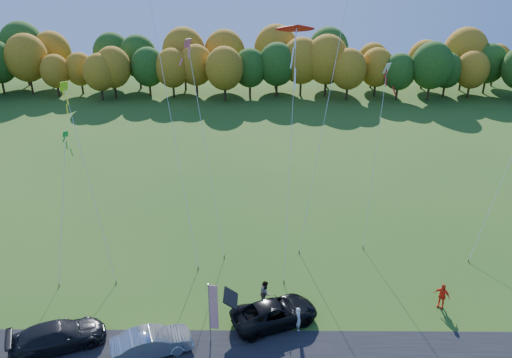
{
  "coord_description": "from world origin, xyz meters",
  "views": [
    {
      "loc": [
        0.23,
        -25.01,
        20.68
      ],
      "look_at": [
        0.0,
        6.0,
        7.0
      ],
      "focal_mm": 35.0,
      "sensor_mm": 36.0,
      "label": 1
    }
  ],
  "objects_px": {
    "silver_sedan": "(152,342)",
    "feather_flag": "(213,307)",
    "black_suv": "(275,313)",
    "person_east": "(442,296)"
  },
  "relations": [
    {
      "from": "person_east",
      "to": "feather_flag",
      "type": "bearing_deg",
      "value": -128.33
    },
    {
      "from": "silver_sedan",
      "to": "feather_flag",
      "type": "height_order",
      "value": "feather_flag"
    },
    {
      "from": "silver_sedan",
      "to": "person_east",
      "type": "bearing_deg",
      "value": -97.13
    },
    {
      "from": "black_suv",
      "to": "person_east",
      "type": "height_order",
      "value": "person_east"
    },
    {
      "from": "black_suv",
      "to": "silver_sedan",
      "type": "xyz_separation_m",
      "value": [
        -7.05,
        -2.66,
        0.0
      ]
    },
    {
      "from": "person_east",
      "to": "silver_sedan",
      "type": "bearing_deg",
      "value": -127.64
    },
    {
      "from": "black_suv",
      "to": "person_east",
      "type": "distance_m",
      "value": 10.93
    },
    {
      "from": "black_suv",
      "to": "silver_sedan",
      "type": "bearing_deg",
      "value": 88.41
    },
    {
      "from": "silver_sedan",
      "to": "person_east",
      "type": "distance_m",
      "value": 18.37
    },
    {
      "from": "feather_flag",
      "to": "black_suv",
      "type": "bearing_deg",
      "value": 24.59
    }
  ]
}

